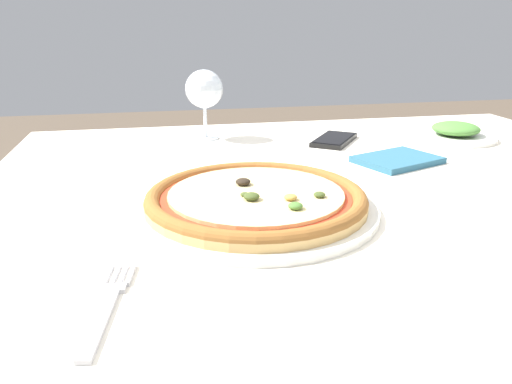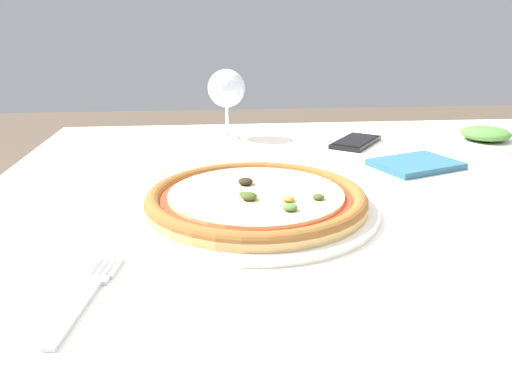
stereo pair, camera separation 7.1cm
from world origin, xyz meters
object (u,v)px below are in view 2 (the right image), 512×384
object	(u,v)px
fork	(87,294)
cell_phone	(356,142)
side_plate	(485,138)
dining_table	(365,233)
wine_glass_far_left	(226,90)
pizza_plate	(256,201)

from	to	relation	value
fork	cell_phone	bearing A→B (deg)	53.34
cell_phone	side_plate	distance (m)	0.28
fork	side_plate	xyz separation A→B (m)	(0.73, 0.57, 0.01)
dining_table	wine_glass_far_left	bearing A→B (deg)	119.42
dining_table	cell_phone	size ratio (longest dim) A/B	7.99
fork	side_plate	size ratio (longest dim) A/B	0.93
dining_table	side_plate	size ratio (longest dim) A/B	6.90
pizza_plate	fork	bearing A→B (deg)	-131.47
wine_glass_far_left	side_plate	xyz separation A→B (m)	(0.56, -0.12, -0.10)
fork	wine_glass_far_left	bearing A→B (deg)	76.45
dining_table	pizza_plate	distance (m)	0.24
fork	cell_phone	xyz separation A→B (m)	(0.45, 0.60, 0.00)
dining_table	wine_glass_far_left	world-z (taller)	wine_glass_far_left
dining_table	fork	world-z (taller)	fork
dining_table	side_plate	xyz separation A→B (m)	(0.35, 0.27, 0.10)
dining_table	side_plate	world-z (taller)	side_plate
pizza_plate	side_plate	world-z (taller)	same
cell_phone	side_plate	world-z (taller)	side_plate
pizza_plate	side_plate	bearing A→B (deg)	33.64
cell_phone	pizza_plate	bearing A→B (deg)	-123.69
pizza_plate	fork	size ratio (longest dim) A/B	2.05
side_plate	dining_table	bearing A→B (deg)	-142.16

